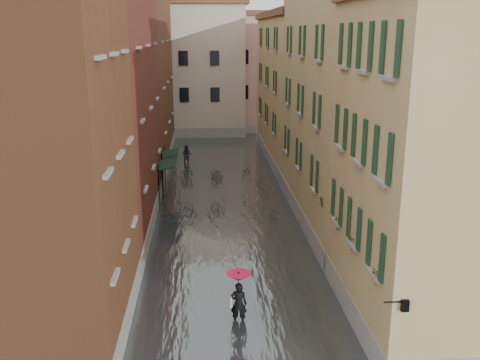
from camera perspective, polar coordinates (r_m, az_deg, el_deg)
name	(u,v)px	position (r m, az deg, el deg)	size (l,w,h in m)	color
ground	(237,302)	(21.91, -0.30, -12.92)	(120.00, 120.00, 0.00)	#5D5D60
floodwater	(224,201)	(33.86, -1.73, -2.25)	(10.00, 60.00, 0.20)	#4B5253
building_left_near	(25,158)	(18.59, -22.00, 2.16)	(6.00, 8.00, 13.00)	brown
building_left_mid	(92,115)	(29.11, -15.50, 6.70)	(6.00, 14.00, 12.50)	#58201C
building_left_far	(129,77)	(43.74, -11.78, 10.70)	(6.00, 16.00, 14.00)	brown
building_right_near	(444,173)	(19.66, 20.89, 0.70)	(6.00, 8.00, 11.50)	tan
building_right_mid	(356,108)	(29.66, 12.25, 7.55)	(6.00, 14.00, 13.00)	tan
building_right_far	(304,92)	(44.25, 6.83, 9.34)	(6.00, 16.00, 11.50)	tan
building_end_cream	(185,71)	(57.39, -5.88, 11.51)	(12.00, 9.00, 13.00)	beige
building_end_pink	(268,74)	(59.83, 3.01, 11.25)	(10.00, 9.00, 12.00)	tan
awning_near	(168,164)	(33.65, -7.73, 1.69)	(1.09, 3.15, 2.80)	black
awning_far	(170,155)	(36.10, -7.50, 2.63)	(1.09, 2.77, 2.80)	black
wall_lantern	(404,305)	(16.16, 17.06, -12.59)	(0.71, 0.22, 0.35)	black
window_planters	(348,224)	(20.42, 11.48, -4.62)	(0.59, 8.45, 0.84)	#966031
pedestrian_main	(239,294)	(19.85, -0.16, -12.08)	(0.93, 0.93, 2.06)	black
pedestrian_far	(187,155)	(43.47, -5.68, 2.66)	(0.79, 0.62, 1.63)	black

